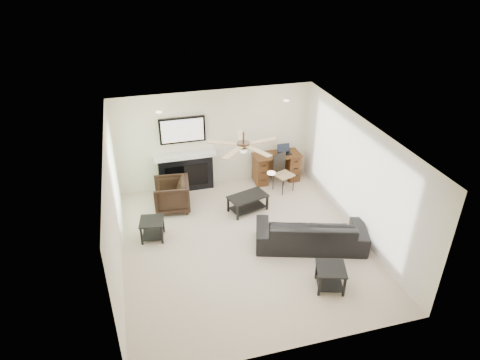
{
  "coord_description": "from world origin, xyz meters",
  "views": [
    {
      "loc": [
        -1.96,
        -6.92,
        5.61
      ],
      "look_at": [
        0.08,
        0.63,
        1.19
      ],
      "focal_mm": 32.0,
      "sensor_mm": 36.0,
      "label": 1
    }
  ],
  "objects": [
    {
      "name": "sofa",
      "position": [
        1.32,
        -0.39,
        0.33
      ],
      "size": [
        2.42,
        1.52,
        0.66
      ],
      "primitive_type": "imported",
      "rotation": [
        0.0,
        0.0,
        2.84
      ],
      "color": "black",
      "rests_on": "ground"
    },
    {
      "name": "room_shell",
      "position": [
        0.19,
        0.08,
        1.68
      ],
      "size": [
        5.5,
        5.54,
        2.52
      ],
      "color": "#C4B19E",
      "rests_on": "ground"
    },
    {
      "name": "armchair",
      "position": [
        -1.28,
        1.76,
        0.37
      ],
      "size": [
        0.9,
        0.88,
        0.75
      ],
      "primitive_type": "imported",
      "rotation": [
        0.0,
        0.0,
        -1.68
      ],
      "color": "black",
      "rests_on": "ground"
    },
    {
      "name": "desk_chair",
      "position": [
        1.55,
        1.88,
        0.48
      ],
      "size": [
        0.55,
        0.56,
        0.97
      ],
      "primitive_type": "cube",
      "rotation": [
        0.0,
        0.0,
        0.38
      ],
      "color": "black",
      "rests_on": "ground"
    },
    {
      "name": "fireplace_unit",
      "position": [
        -0.81,
        2.58,
        0.95
      ],
      "size": [
        1.52,
        0.34,
        1.91
      ],
      "primitive_type": "cube",
      "color": "black",
      "rests_on": "ground"
    },
    {
      "name": "laptop",
      "position": [
        1.75,
        2.41,
        0.88
      ],
      "size": [
        0.33,
        0.24,
        0.23
      ],
      "primitive_type": "cube",
      "color": "black",
      "rests_on": "desk"
    },
    {
      "name": "desk",
      "position": [
        1.55,
        2.43,
        0.38
      ],
      "size": [
        1.22,
        0.56,
        0.76
      ],
      "primitive_type": "cube",
      "color": "#3C210F",
      "rests_on": "ground"
    },
    {
      "name": "end_table_near",
      "position": [
        1.17,
        -1.64,
        0.23
      ],
      "size": [
        0.65,
        0.65,
        0.45
      ],
      "primitive_type": "cube",
      "rotation": [
        0.0,
        0.0,
        -0.31
      ],
      "color": "black",
      "rests_on": "ground"
    },
    {
      "name": "coffee_table",
      "position": [
        0.42,
        1.21,
        0.2
      ],
      "size": [
        1.01,
        0.74,
        0.4
      ],
      "primitive_type": "cube",
      "rotation": [
        0.0,
        0.0,
        0.3
      ],
      "color": "black",
      "rests_on": "ground"
    },
    {
      "name": "end_table_left",
      "position": [
        -1.83,
        0.71,
        0.23
      ],
      "size": [
        0.58,
        0.58,
        0.45
      ],
      "primitive_type": "cube",
      "rotation": [
        0.0,
        0.0,
        -0.17
      ],
      "color": "black",
      "rests_on": "ground"
    }
  ]
}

